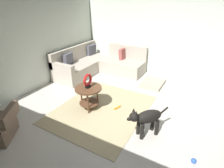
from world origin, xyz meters
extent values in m
cube|color=beige|center=(0.00, 0.00, -0.05)|extent=(6.00, 6.00, 0.10)
cube|color=silver|center=(0.00, 2.94, 1.35)|extent=(6.00, 0.12, 2.70)
cube|color=silver|center=(2.94, 0.00, 1.35)|extent=(0.12, 6.00, 2.70)
cube|color=tan|center=(0.15, 0.70, 0.01)|extent=(2.30, 1.90, 0.01)
cube|color=#B2A899|center=(1.73, 2.41, 0.21)|extent=(2.20, 0.85, 0.42)
cube|color=#B2A899|center=(1.73, 2.76, 0.65)|extent=(2.20, 0.14, 0.46)
cube|color=#B2A899|center=(2.41, 1.28, 0.21)|extent=(0.85, 1.40, 0.42)
cube|color=#B2A899|center=(2.76, 1.28, 0.65)|extent=(0.14, 1.40, 0.46)
cube|color=#B2A899|center=(0.71, 2.41, 0.53)|extent=(0.16, 0.85, 0.22)
cube|color=#4C4C56|center=(2.48, 2.61, 0.59)|extent=(0.39, 0.19, 0.39)
cube|color=#4C4C56|center=(1.23, 2.61, 0.59)|extent=(0.40, 0.19, 0.38)
cube|color=#994C47|center=(2.61, 1.38, 0.59)|extent=(0.39, 0.17, 0.39)
cube|color=brown|center=(-1.39, 1.61, 0.51)|extent=(0.55, 0.43, 0.22)
cylinder|color=brown|center=(0.06, 0.98, 0.52)|extent=(0.60, 0.60, 0.04)
cylinder|color=brown|center=(0.06, 0.98, 0.15)|extent=(0.45, 0.45, 0.02)
cylinder|color=brown|center=(0.06, 1.20, 0.25)|extent=(0.04, 0.04, 0.50)
cylinder|color=brown|center=(-0.13, 0.88, 0.25)|extent=(0.04, 0.04, 0.50)
cylinder|color=brown|center=(0.24, 0.88, 0.25)|extent=(0.04, 0.04, 0.50)
cube|color=black|center=(0.06, 0.98, 0.57)|extent=(0.12, 0.08, 0.05)
torus|color=red|center=(0.06, 0.98, 0.73)|extent=(0.28, 0.06, 0.28)
cube|color=#B2A38E|center=(1.98, 0.08, 0.04)|extent=(0.80, 0.60, 0.09)
cylinder|color=black|center=(-0.29, -0.44, 0.16)|extent=(0.07, 0.07, 0.32)
cylinder|color=black|center=(-0.20, -0.33, 0.16)|extent=(0.07, 0.07, 0.32)
cylinder|color=black|center=(-0.05, -0.63, 0.16)|extent=(0.07, 0.07, 0.32)
cylinder|color=black|center=(0.04, -0.53, 0.16)|extent=(0.07, 0.07, 0.32)
ellipsoid|color=black|center=(-0.13, -0.48, 0.40)|extent=(0.54, 0.50, 0.24)
sphere|color=black|center=(-0.36, -0.29, 0.48)|extent=(0.17, 0.17, 0.17)
ellipsoid|color=black|center=(-0.42, -0.24, 0.46)|extent=(0.14, 0.13, 0.07)
cone|color=black|center=(-0.38, -0.33, 0.59)|extent=(0.06, 0.06, 0.07)
cone|color=black|center=(-0.32, -0.26, 0.59)|extent=(0.06, 0.06, 0.07)
cylinder|color=black|center=(0.11, -0.68, 0.44)|extent=(0.18, 0.16, 0.16)
sphere|color=blue|center=(-0.39, -1.34, 0.04)|extent=(0.08, 0.08, 0.08)
cylinder|color=orange|center=(0.35, 0.40, 0.03)|extent=(0.19, 0.11, 0.05)
camera|label=1|loc=(-2.70, -1.17, 2.32)|focal=28.19mm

